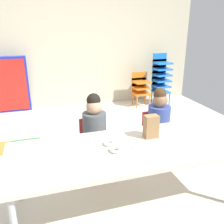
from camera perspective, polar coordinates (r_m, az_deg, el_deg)
ground_plane at (r=3.01m, az=-2.08°, el=-13.06°), size 5.24×5.11×0.02m
back_wall at (r=5.06m, az=-10.12°, el=15.21°), size 5.24×0.10×2.50m
craft_table at (r=2.24m, az=3.69°, el=-8.98°), size 2.08×0.81×0.59m
seated_child_near_camera at (r=2.74m, az=-4.08°, el=-3.23°), size 0.32×0.31×0.92m
seated_child_middle_seat at (r=3.00m, az=10.59°, el=-1.46°), size 0.32×0.31×0.92m
kid_chair_orange_stack at (r=5.15m, az=6.56°, el=5.83°), size 0.32×0.30×0.68m
kid_chair_blue_stack at (r=5.31m, az=11.14°, el=8.02°), size 0.32×0.30×1.04m
folded_activity_table at (r=4.96m, az=-23.70°, el=5.45°), size 0.90×0.29×1.09m
paper_bag_brown at (r=2.38m, az=8.94°, el=-3.29°), size 0.13×0.09×0.22m
paper_plate_near_edge at (r=2.24m, az=-0.55°, el=-7.57°), size 0.18×0.18×0.01m
paper_plate_center_table at (r=2.22m, az=6.87°, el=-8.02°), size 0.18×0.18×0.01m
donut_powdered_on_plate at (r=2.23m, az=-0.55°, el=-7.09°), size 0.12×0.12×0.03m
donut_powdered_loose at (r=2.13m, az=0.86°, el=-8.67°), size 0.11×0.11×0.03m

